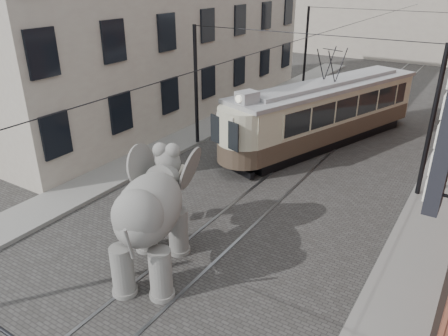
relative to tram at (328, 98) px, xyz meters
The scene contains 8 objects.
ground 9.96m from the tram, 89.44° to the right, with size 120.00×120.00×0.00m, color #3B3936.
tram_rails 9.96m from the tram, 89.44° to the right, with size 1.54×80.00×0.02m, color slate, non-canonical shape.
sidewalk_right 11.66m from the tram, 57.76° to the right, with size 2.00×60.00×0.15m, color slate.
sidewalk_left 11.83m from the tram, 123.55° to the right, with size 2.00×60.00×0.15m, color slate.
stucco_building 11.21m from the tram, behind, with size 7.00×24.00×10.00m, color gray.
catenary 4.70m from the tram, 91.30° to the right, with size 11.00×30.20×6.00m, color black, non-canonical shape.
tram is the anchor object (origin of this frame).
elephant 12.96m from the tram, 92.27° to the right, with size 3.01×5.46×3.34m, color slate, non-canonical shape.
Camera 1 is at (6.84, -11.09, 8.21)m, focal length 34.61 mm.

